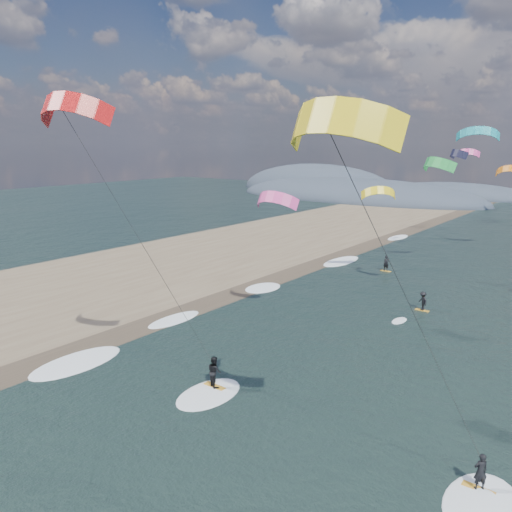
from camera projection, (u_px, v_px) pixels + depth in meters
The scene contains 9 objects.
ground at pixel (91, 483), 19.92m from camera, with size 260.00×260.00×0.00m, color black.
sand_strip at pixel (27, 304), 42.02m from camera, with size 26.00×240.00×0.00m, color brown.
wet_sand_strip at pixel (114, 337), 34.81m from camera, with size 3.00×240.00×0.00m, color #382D23.
coastal_hills at pixel (350, 195), 129.67m from camera, with size 80.00×41.00×15.00m.
kitesurfer_near_a at pixel (365, 220), 15.22m from camera, with size 7.56×8.40×15.04m.
kitesurfer_near_b at pixel (111, 201), 23.49m from camera, with size 7.14×8.51×15.94m.
far_kitesurfers at pixel (447, 287), 44.04m from camera, with size 14.17×10.99×1.67m.
bg_kite_field at pixel (479, 161), 58.13m from camera, with size 11.03×74.62×7.38m.
shoreline_surf at pixel (177, 322), 37.73m from camera, with size 2.40×79.40×0.11m.
Camera 1 is at (15.93, -9.63, 13.27)m, focal length 35.00 mm.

